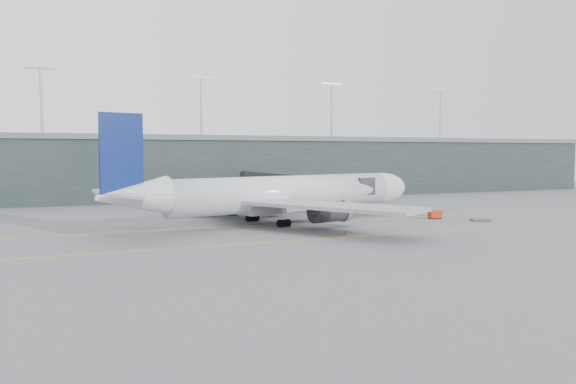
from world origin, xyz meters
name	(u,v)px	position (x,y,z in m)	size (l,w,h in m)	color
ground	(245,223)	(0.00, 0.00, 0.00)	(320.00, 320.00, 0.00)	#535257
taxiline_a	(253,225)	(0.00, -4.00, 0.01)	(160.00, 0.25, 0.02)	orange
taxiline_b	(294,241)	(0.00, -20.00, 0.01)	(160.00, 0.25, 0.02)	orange
taxiline_lead_main	(237,210)	(5.00, 20.00, 0.01)	(0.25, 60.00, 0.02)	orange
terminal	(173,167)	(0.00, 58.00, 7.62)	(240.00, 36.00, 29.00)	#1F2A2A
main_aircraft	(284,194)	(5.71, -2.50, 4.57)	(57.35, 52.84, 16.29)	silver
jet_bridge	(291,181)	(18.65, 24.83, 5.18)	(11.12, 45.21, 6.91)	#2E2D32
gse_cart	(435,214)	(31.26, -7.47, 0.79)	(2.23, 1.56, 1.42)	#B1240C
baggage_dolly	(480,220)	(36.06, -13.01, 0.17)	(2.82, 2.25, 0.28)	#3E3E44
uld_a	(197,212)	(-5.25, 10.28, 0.96)	(2.34, 2.05, 1.83)	#353439
uld_b	(206,211)	(-3.49, 10.89, 0.99)	(2.58, 2.37, 1.89)	#353439
uld_c	(232,210)	(1.10, 10.63, 0.98)	(2.52, 2.29, 1.86)	#353439
cone_nose	(433,215)	(32.50, -5.27, 0.34)	(0.43, 0.43, 0.68)	orange
cone_wing_stbd	(346,233)	(8.08, -18.88, 0.39)	(0.49, 0.49, 0.78)	red
cone_wing_port	(265,211)	(8.13, 12.52, 0.37)	(0.46, 0.46, 0.73)	#DD3E0C
cone_tail	(216,233)	(-7.78, -11.43, 0.33)	(0.41, 0.41, 0.65)	red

